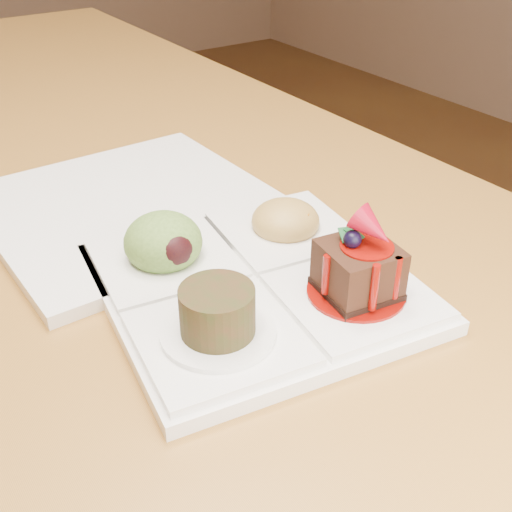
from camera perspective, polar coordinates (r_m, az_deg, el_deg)
sampler_plate at (r=0.51m, az=-0.31°, el=-1.44°), size 0.26×0.26×0.09m
second_plate at (r=0.64m, az=-11.05°, el=4.24°), size 0.27×0.27×0.01m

